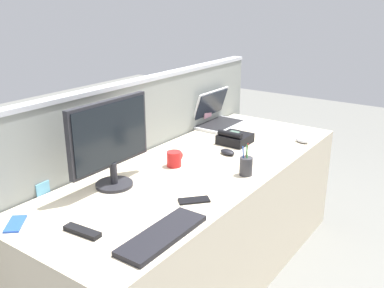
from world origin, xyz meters
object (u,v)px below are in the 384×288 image
Objects in this scene: desktop_monitor at (110,139)px; computer_mouse_left_hand at (227,152)px; pen_cup at (246,166)px; laptop at (217,117)px; coffee_mug at (174,159)px; desk_phone at (235,138)px; cell_phone_black_slab at (194,200)px; tv_remote at (82,231)px; computer_mouse_right_hand at (302,140)px; keyboard_main at (162,235)px; cell_phone_blue_case at (15,224)px.

desktop_monitor reaches higher than computer_mouse_left_hand.
pen_cup is (0.50, -0.48, -0.20)m from desktop_monitor.
coffee_mug is at bearing -164.05° from laptop.
desk_phone is 1.59× the size of coffee_mug.
desk_phone is 0.21m from computer_mouse_left_hand.
desktop_monitor is 0.50m from cell_phone_black_slab.
desk_phone is at bearing -2.54° from tv_remote.
cell_phone_black_slab is at bearing -164.73° from computer_mouse_right_hand.
pen_cup reaches higher than computer_mouse_right_hand.
pen_cup reaches higher than coffee_mug.
cell_phone_black_slab is (-0.82, -0.26, -0.03)m from desk_phone.
coffee_mug is at bearing 171.38° from desk_phone.
pen_cup reaches higher than cell_phone_black_slab.
cell_phone_black_slab is at bearing -77.90° from desktop_monitor.
cell_phone_blue_case is at bearing 115.89° from keyboard_main.
computer_mouse_right_hand is 0.84× the size of coffee_mug.
desk_phone is (-0.27, -0.31, -0.03)m from laptop.
desk_phone reaches higher than cell_phone_blue_case.
computer_mouse_right_hand is 1.79m from cell_phone_blue_case.
laptop is 3.77× the size of computer_mouse_right_hand.
desk_phone is at bearing -131.46° from laptop.
cell_phone_black_slab is 0.85× the size of tv_remote.
cell_phone_black_slab is 0.45m from coffee_mug.
cell_phone_black_slab is 1.21× the size of coffee_mug.
desk_phone reaches higher than tv_remote.
desktop_monitor is 4.96× the size of computer_mouse_left_hand.
cell_phone_blue_case is (-1.23, 0.29, -0.01)m from computer_mouse_left_hand.
pen_cup is at bearing -143.38° from desk_phone.
computer_mouse_right_hand is 0.73× the size of cell_phone_blue_case.
coffee_mug is (-0.80, 0.43, 0.03)m from computer_mouse_right_hand.
pen_cup is at bearing -20.44° from tv_remote.
desktop_monitor is 0.72m from pen_cup.
cell_phone_blue_case and cell_phone_black_slab have the same top height.
computer_mouse_right_hand is at bearing -28.18° from coffee_mug.
cell_phone_blue_case is at bearing 93.59° from cell_phone_black_slab.
pen_cup is 0.94m from tv_remote.
desktop_monitor reaches higher than desk_phone.
cell_phone_blue_case is (-1.43, 0.23, -0.03)m from desk_phone.
computer_mouse_left_hand is (-0.20, -0.07, -0.02)m from desk_phone.
cell_phone_black_slab is (-0.41, 0.05, -0.05)m from pen_cup.
computer_mouse_right_hand is 0.59× the size of pen_cup.
cell_phone_black_slab is (-1.10, -0.57, -0.06)m from laptop.
keyboard_main is at bearing -155.59° from laptop.
desktop_monitor is 3.62× the size of cell_phone_blue_case.
tv_remote is (-0.49, 0.20, 0.01)m from cell_phone_black_slab.
laptop is at bearing -20.43° from cell_phone_black_slab.
tv_remote is at bearing -167.02° from laptop.
cell_phone_blue_case is at bearing 152.44° from pen_cup.
pen_cup reaches higher than desk_phone.
computer_mouse_left_hand is at bearing -141.54° from laptop.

